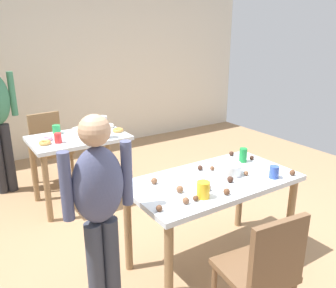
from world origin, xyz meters
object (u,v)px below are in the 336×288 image
at_px(dining_table_far, 79,147).
at_px(pitcher_far, 102,127).
at_px(person_girl_near, 99,204).
at_px(dining_table_near, 213,191).
at_px(mixing_bowl, 228,169).
at_px(chair_near_table, 263,268).
at_px(chair_far_table, 49,144).
at_px(soda_can, 243,155).

distance_m(dining_table_far, pitcher_far, 0.37).
bearing_deg(dining_table_far, person_girl_near, -105.08).
distance_m(dining_table_near, dining_table_far, 1.71).
bearing_deg(mixing_bowl, dining_table_far, 111.53).
bearing_deg(dining_table_near, chair_near_table, -106.66).
xyz_separation_m(dining_table_near, chair_near_table, (-0.22, -0.73, -0.15)).
relative_size(chair_far_table, person_girl_near, 0.63).
distance_m(dining_table_near, soda_can, 0.49).
xyz_separation_m(dining_table_near, pitcher_far, (-0.29, 1.44, 0.22)).
bearing_deg(chair_near_table, dining_table_near, 73.34).
height_order(chair_far_table, person_girl_near, person_girl_near).
bearing_deg(chair_far_table, person_girl_near, -97.34).
height_order(person_girl_near, pitcher_far, person_girl_near).
distance_m(dining_table_near, pitcher_far, 1.49).
relative_size(chair_far_table, soda_can, 7.13).
bearing_deg(soda_can, chair_far_table, 116.31).
bearing_deg(pitcher_far, person_girl_near, -113.74).
relative_size(person_girl_near, pitcher_far, 5.90).
relative_size(dining_table_near, pitcher_far, 5.60).
xyz_separation_m(mixing_bowl, pitcher_far, (-0.45, 1.43, 0.07)).
relative_size(mixing_bowl, pitcher_far, 0.90).
xyz_separation_m(chair_far_table, soda_can, (1.08, -2.18, 0.31)).
bearing_deg(dining_table_far, pitcher_far, -45.06).
relative_size(soda_can, pitcher_far, 0.52).
distance_m(chair_far_table, soda_can, 2.46).
bearing_deg(person_girl_near, pitcher_far, 66.26).
bearing_deg(pitcher_far, mixing_bowl, -72.72).
xyz_separation_m(person_girl_near, mixing_bowl, (1.09, 0.04, -0.03)).
bearing_deg(chair_near_table, pitcher_far, 91.88).
distance_m(dining_table_far, mixing_bowl, 1.76).
height_order(chair_far_table, soda_can, soda_can).
bearing_deg(dining_table_far, soda_can, -58.17).
xyz_separation_m(dining_table_near, mixing_bowl, (0.16, 0.01, 0.15)).
distance_m(person_girl_near, pitcher_far, 1.61).
height_order(chair_far_table, pitcher_far, pitcher_far).
relative_size(dining_table_near, chair_near_table, 1.51).
bearing_deg(dining_table_near, person_girl_near, -178.02).
bearing_deg(mixing_bowl, soda_can, 23.76).
relative_size(chair_near_table, person_girl_near, 0.63).
bearing_deg(mixing_bowl, chair_near_table, -116.91).
bearing_deg(chair_far_table, dining_table_near, -74.74).
xyz_separation_m(chair_near_table, soda_can, (0.66, 0.86, 0.31)).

